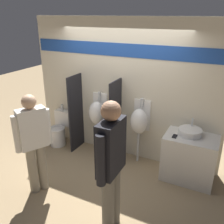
# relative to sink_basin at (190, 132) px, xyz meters

# --- Properties ---
(ground_plane) EXTENTS (16.00, 16.00, 0.00)m
(ground_plane) POSITION_rel_sink_basin_xyz_m (-1.39, -0.34, -0.88)
(ground_plane) COLOR #997F5B
(display_wall) EXTENTS (3.86, 0.07, 2.70)m
(display_wall) POSITION_rel_sink_basin_xyz_m (-1.39, 0.26, 0.49)
(display_wall) COLOR beige
(display_wall) RESTS_ON ground_plane
(sink_counter) EXTENTS (0.87, 0.59, 0.82)m
(sink_counter) POSITION_rel_sink_basin_xyz_m (0.05, -0.06, -0.47)
(sink_counter) COLOR silver
(sink_counter) RESTS_ON ground_plane
(sink_basin) EXTENTS (0.39, 0.39, 0.25)m
(sink_basin) POSITION_rel_sink_basin_xyz_m (0.00, 0.00, 0.00)
(sink_basin) COLOR white
(sink_basin) RESTS_ON sink_counter
(cell_phone) EXTENTS (0.07, 0.14, 0.01)m
(cell_phone) POSITION_rel_sink_basin_xyz_m (-0.21, -0.18, -0.05)
(cell_phone) COLOR black
(cell_phone) RESTS_ON sink_counter
(divider_near_counter) EXTENTS (0.03, 0.49, 1.61)m
(divider_near_counter) POSITION_rel_sink_basin_xyz_m (-2.31, -0.01, -0.08)
(divider_near_counter) COLOR black
(divider_near_counter) RESTS_ON ground_plane
(divider_mid) EXTENTS (0.03, 0.49, 1.61)m
(divider_mid) POSITION_rel_sink_basin_xyz_m (-1.40, -0.01, -0.08)
(divider_mid) COLOR black
(divider_mid) RESTS_ON ground_plane
(urinal_near_counter) EXTENTS (0.34, 0.32, 1.27)m
(urinal_near_counter) POSITION_rel_sink_basin_xyz_m (-1.86, 0.08, -0.02)
(urinal_near_counter) COLOR silver
(urinal_near_counter) RESTS_ON ground_plane
(urinal_far) EXTENTS (0.34, 0.32, 1.27)m
(urinal_far) POSITION_rel_sink_basin_xyz_m (-0.94, 0.08, -0.02)
(urinal_far) COLOR silver
(urinal_far) RESTS_ON ground_plane
(toilet) EXTENTS (0.38, 0.52, 0.88)m
(toilet) POSITION_rel_sink_basin_xyz_m (-2.77, -0.04, -0.56)
(toilet) COLOR white
(toilet) RESTS_ON ground_plane
(person_in_vest) EXTENTS (0.24, 0.64, 1.83)m
(person_in_vest) POSITION_rel_sink_basin_xyz_m (-0.68, -1.62, 0.13)
(person_in_vest) COLOR #666056
(person_in_vest) RESTS_ON ground_plane
(person_with_lanyard) EXTENTS (0.36, 0.52, 1.66)m
(person_with_lanyard) POSITION_rel_sink_basin_xyz_m (-2.09, -1.47, 0.04)
(person_with_lanyard) COLOR gray
(person_with_lanyard) RESTS_ON ground_plane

